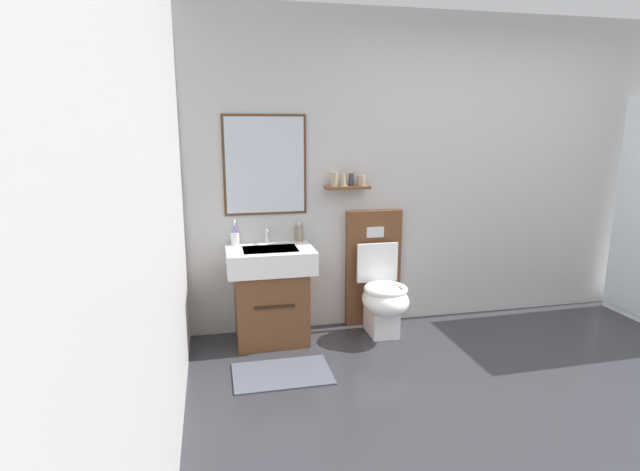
# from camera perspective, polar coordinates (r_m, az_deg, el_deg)

# --- Properties ---
(ground_plane) EXTENTS (6.30, 5.08, 0.10)m
(ground_plane) POSITION_cam_1_polar(r_m,az_deg,el_deg) (3.55, 30.28, -18.90)
(ground_plane) COLOR #2D2D33
(ground_plane) RESTS_ON ground
(wall_back) EXTENTS (5.10, 0.27, 2.61)m
(wall_back) POSITION_cam_1_polar(r_m,az_deg,el_deg) (4.61, 16.20, 7.07)
(wall_back) COLOR #B7B5B2
(wall_back) RESTS_ON ground
(wall_left) EXTENTS (0.12, 3.88, 2.61)m
(wall_left) POSITION_cam_1_polar(r_m,az_deg,el_deg) (2.22, -19.45, 1.58)
(wall_left) COLOR #B7B5B2
(wall_left) RESTS_ON ground
(bath_mat) EXTENTS (0.68, 0.44, 0.01)m
(bath_mat) POSITION_cam_1_polar(r_m,az_deg,el_deg) (3.62, -4.34, -15.45)
(bath_mat) COLOR #474C56
(bath_mat) RESTS_ON ground
(vanity_sink_left) EXTENTS (0.68, 0.50, 0.77)m
(vanity_sink_left) POSITION_cam_1_polar(r_m,az_deg,el_deg) (4.01, -5.65, -6.37)
(vanity_sink_left) COLOR brown
(vanity_sink_left) RESTS_ON ground
(tap_on_left_sink) EXTENTS (0.03, 0.13, 0.11)m
(tap_on_left_sink) POSITION_cam_1_polar(r_m,az_deg,el_deg) (4.07, -6.08, 0.14)
(tap_on_left_sink) COLOR silver
(tap_on_left_sink) RESTS_ON vanity_sink_left
(toilet) EXTENTS (0.48, 0.62, 1.00)m
(toilet) POSITION_cam_1_polar(r_m,az_deg,el_deg) (4.22, 6.76, -5.90)
(toilet) COLOR brown
(toilet) RESTS_ON ground
(toothbrush_cup) EXTENTS (0.07, 0.07, 0.21)m
(toothbrush_cup) POSITION_cam_1_polar(r_m,az_deg,el_deg) (4.04, -9.68, -0.29)
(toothbrush_cup) COLOR silver
(toothbrush_cup) RESTS_ON vanity_sink_left
(soap_dispenser) EXTENTS (0.06, 0.06, 0.17)m
(soap_dispenser) POSITION_cam_1_polar(r_m,az_deg,el_deg) (4.10, -2.36, 0.29)
(soap_dispenser) COLOR gray
(soap_dispenser) RESTS_ON vanity_sink_left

